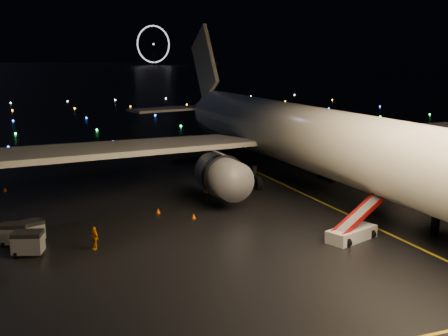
{
  "coord_description": "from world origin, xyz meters",
  "views": [
    {
      "loc": [
        -16.32,
        -31.38,
        14.41
      ],
      "look_at": [
        0.27,
        12.0,
        5.0
      ],
      "focal_mm": 45.0,
      "sensor_mm": 36.0,
      "label": 1
    }
  ],
  "objects_px": {
    "crew_c": "(94,238)",
    "baggage_cart_2": "(15,234)",
    "belt_loader": "(352,221)",
    "baggage_cart_0": "(30,231)",
    "baggage_cart_1": "(28,243)",
    "airliner": "(286,99)"
  },
  "relations": [
    {
      "from": "crew_c",
      "to": "baggage_cart_2",
      "type": "height_order",
      "value": "crew_c"
    },
    {
      "from": "baggage_cart_2",
      "to": "crew_c",
      "type": "bearing_deg",
      "value": -11.46
    },
    {
      "from": "belt_loader",
      "to": "baggage_cart_0",
      "type": "xyz_separation_m",
      "value": [
        -23.78,
        8.63,
        -0.74
      ]
    },
    {
      "from": "crew_c",
      "to": "baggage_cart_1",
      "type": "bearing_deg",
      "value": -117.81
    },
    {
      "from": "crew_c",
      "to": "baggage_cart_2",
      "type": "xyz_separation_m",
      "value": [
        -5.56,
        3.2,
        -0.02
      ]
    },
    {
      "from": "crew_c",
      "to": "baggage_cart_1",
      "type": "xyz_separation_m",
      "value": [
        -4.71,
        0.45,
        0.02
      ]
    },
    {
      "from": "baggage_cart_0",
      "to": "baggage_cart_1",
      "type": "distance_m",
      "value": 3.12
    },
    {
      "from": "airliner",
      "to": "belt_loader",
      "type": "bearing_deg",
      "value": -103.78
    },
    {
      "from": "baggage_cart_1",
      "to": "baggage_cart_0",
      "type": "bearing_deg",
      "value": 103.46
    },
    {
      "from": "baggage_cart_2",
      "to": "baggage_cart_1",
      "type": "bearing_deg",
      "value": -54.35
    },
    {
      "from": "baggage_cart_0",
      "to": "crew_c",
      "type": "bearing_deg",
      "value": -61.35
    },
    {
      "from": "belt_loader",
      "to": "baggage_cart_0",
      "type": "relative_size",
      "value": 3.28
    },
    {
      "from": "baggage_cart_1",
      "to": "baggage_cart_2",
      "type": "xyz_separation_m",
      "value": [
        -0.85,
        2.75,
        -0.04
      ]
    },
    {
      "from": "crew_c",
      "to": "baggage_cart_0",
      "type": "distance_m",
      "value": 5.72
    },
    {
      "from": "baggage_cart_1",
      "to": "airliner",
      "type": "bearing_deg",
      "value": 45.69
    },
    {
      "from": "baggage_cart_1",
      "to": "crew_c",
      "type": "bearing_deg",
      "value": 12.14
    },
    {
      "from": "baggage_cart_2",
      "to": "belt_loader",
      "type": "bearing_deg",
      "value": 0.06
    },
    {
      "from": "belt_loader",
      "to": "baggage_cart_1",
      "type": "bearing_deg",
      "value": 146.92
    },
    {
      "from": "crew_c",
      "to": "baggage_cart_1",
      "type": "relative_size",
      "value": 0.83
    },
    {
      "from": "airliner",
      "to": "baggage_cart_2",
      "type": "height_order",
      "value": "airliner"
    },
    {
      "from": "crew_c",
      "to": "baggage_cart_1",
      "type": "distance_m",
      "value": 4.73
    },
    {
      "from": "belt_loader",
      "to": "crew_c",
      "type": "height_order",
      "value": "belt_loader"
    }
  ]
}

